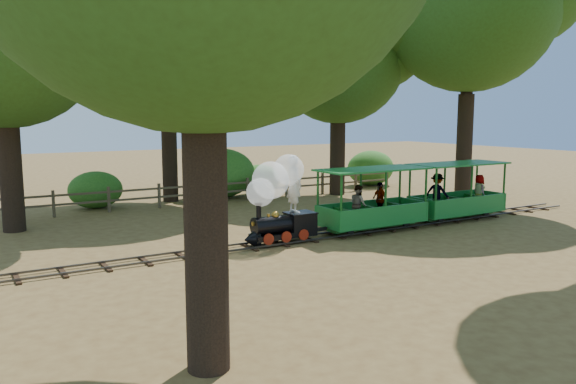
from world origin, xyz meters
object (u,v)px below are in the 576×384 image
carriage_rear (455,197)px  fence (227,189)px  locomotive (278,192)px  carriage_front (371,207)px

carriage_rear → fence: (-5.27, 7.99, -0.26)m
locomotive → carriage_front: locomotive is taller
carriage_front → fence: 8.14m
fence → carriage_rear: bearing=-56.6°
locomotive → carriage_rear: 7.33m
carriage_rear → fence: 9.58m
locomotive → carriage_rear: bearing=-0.5°
locomotive → fence: bearing=75.7°
carriage_front → fence: carriage_front is taller
locomotive → carriage_rear: (7.30, -0.06, -0.68)m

